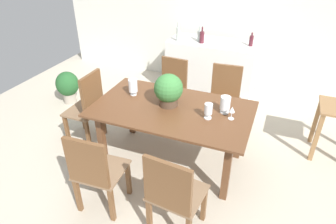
{
  "coord_description": "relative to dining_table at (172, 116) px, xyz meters",
  "views": [
    {
      "loc": [
        1.06,
        -2.72,
        2.49
      ],
      "look_at": [
        -0.06,
        0.06,
        0.69
      ],
      "focal_mm": 31.85,
      "sensor_mm": 36.0,
      "label": 1
    }
  ],
  "objects": [
    {
      "name": "chair_head_end",
      "position": [
        -1.18,
        0.0,
        -0.11
      ],
      "size": [
        0.41,
        0.45,
        1.01
      ],
      "rotation": [
        0.0,
        0.0,
        -1.57
      ],
      "color": "brown",
      "rests_on": "ground"
    },
    {
      "name": "wine_bottle_clear",
      "position": [
        -0.6,
        1.8,
        0.41
      ],
      "size": [
        0.06,
        0.06,
        0.32
      ],
      "color": "#B2BFB7",
      "rests_on": "kitchen_counter"
    },
    {
      "name": "wine_bottle_amber",
      "position": [
        0.56,
        2.0,
        0.38
      ],
      "size": [
        0.06,
        0.06,
        0.21
      ],
      "color": "#511E28",
      "rests_on": "kitchen_counter"
    },
    {
      "name": "wine_glass",
      "position": [
        0.67,
        0.02,
        0.21
      ],
      "size": [
        0.06,
        0.06,
        0.15
      ],
      "color": "silver",
      "rests_on": "dining_table"
    },
    {
      "name": "wine_bottle_green",
      "position": [
        -0.21,
        1.86,
        0.39
      ],
      "size": [
        0.07,
        0.07,
        0.26
      ],
      "color": "#511E28",
      "rests_on": "kitchen_counter"
    },
    {
      "name": "crystal_vase_center_near",
      "position": [
        -0.56,
        0.13,
        0.23
      ],
      "size": [
        0.11,
        0.11,
        0.21
      ],
      "color": "silver",
      "rests_on": "dining_table"
    },
    {
      "name": "dining_table",
      "position": [
        0.0,
        0.0,
        0.0
      ],
      "size": [
        1.82,
        1.07,
        0.77
      ],
      "color": "brown",
      "rests_on": "ground"
    },
    {
      "name": "back_wall",
      "position": [
        0.0,
        2.56,
        0.64
      ],
      "size": [
        6.4,
        0.1,
        2.6
      ],
      "primitive_type": "cube",
      "color": "silver",
      "rests_on": "ground"
    },
    {
      "name": "chair_near_right",
      "position": [
        0.4,
        -1.01,
        -0.13
      ],
      "size": [
        0.52,
        0.49,
        0.95
      ],
      "rotation": [
        0.0,
        0.0,
        3.04
      ],
      "color": "brown",
      "rests_on": "ground"
    },
    {
      "name": "crystal_vase_left",
      "position": [
        0.44,
        -0.06,
        0.21
      ],
      "size": [
        0.09,
        0.09,
        0.18
      ],
      "color": "silver",
      "rests_on": "dining_table"
    },
    {
      "name": "chair_far_right",
      "position": [
        0.4,
        1.01,
        -0.14
      ],
      "size": [
        0.48,
        0.49,
        0.94
      ],
      "rotation": [
        0.0,
        0.0,
        0.07
      ],
      "color": "brown",
      "rests_on": "ground"
    },
    {
      "name": "kitchen_counter",
      "position": [
        -0.05,
        1.99,
        -0.18
      ],
      "size": [
        1.46,
        0.65,
        0.95
      ],
      "primitive_type": "cube",
      "color": "silver",
      "rests_on": "ground"
    },
    {
      "name": "chair_far_left",
      "position": [
        -0.4,
        1.0,
        -0.15
      ],
      "size": [
        0.48,
        0.48,
        0.92
      ],
      "rotation": [
        0.0,
        0.0,
        -0.08
      ],
      "color": "brown",
      "rests_on": "ground"
    },
    {
      "name": "wine_bottle_dark",
      "position": [
        -0.28,
        1.94,
        0.38
      ],
      "size": [
        0.07,
        0.07,
        0.24
      ],
      "color": "#B2BFB7",
      "rests_on": "kitchen_counter"
    },
    {
      "name": "flower_centerpiece",
      "position": [
        -0.07,
        0.05,
        0.3
      ],
      "size": [
        0.33,
        0.33,
        0.38
      ],
      "color": "#4C3828",
      "rests_on": "dining_table"
    },
    {
      "name": "potted_plant_floor",
      "position": [
        -2.17,
        0.77,
        -0.35
      ],
      "size": [
        0.38,
        0.38,
        0.55
      ],
      "color": "#9E9384",
      "rests_on": "ground"
    },
    {
      "name": "ground_plane",
      "position": [
        0.0,
        -0.04,
        -0.66
      ],
      "size": [
        7.04,
        7.04,
        0.0
      ],
      "primitive_type": "plane",
      "color": "#BCB29E"
    },
    {
      "name": "crystal_vase_right",
      "position": [
        0.58,
        0.13,
        0.22
      ],
      "size": [
        0.11,
        0.11,
        0.2
      ],
      "color": "silver",
      "rests_on": "dining_table"
    },
    {
      "name": "chair_near_left",
      "position": [
        -0.4,
        -1.01,
        -0.13
      ],
      "size": [
        0.48,
        0.48,
        0.95
      ],
      "rotation": [
        0.0,
        0.0,
        3.2
      ],
      "color": "brown",
      "rests_on": "ground"
    }
  ]
}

